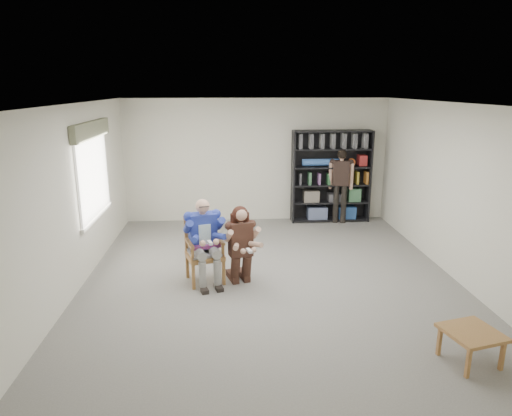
{
  "coord_description": "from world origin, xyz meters",
  "views": [
    {
      "loc": [
        -0.69,
        -6.85,
        3.05
      ],
      "look_at": [
        -0.2,
        0.6,
        1.05
      ],
      "focal_mm": 32.0,
      "sensor_mm": 36.0,
      "label": 1
    }
  ],
  "objects_px": {
    "seated_man": "(204,241)",
    "bookshelf": "(331,176)",
    "standing_man": "(341,187)",
    "kneeling_woman": "(241,246)",
    "side_table": "(470,347)",
    "armchair": "(205,250)"
  },
  "relations": [
    {
      "from": "kneeling_woman",
      "to": "standing_man",
      "type": "relative_size",
      "value": 0.74
    },
    {
      "from": "kneeling_woman",
      "to": "standing_man",
      "type": "bearing_deg",
      "value": 37.65
    },
    {
      "from": "seated_man",
      "to": "bookshelf",
      "type": "bearing_deg",
      "value": 33.85
    },
    {
      "from": "seated_man",
      "to": "standing_man",
      "type": "bearing_deg",
      "value": 30.42
    },
    {
      "from": "side_table",
      "to": "kneeling_woman",
      "type": "bearing_deg",
      "value": 137.15
    },
    {
      "from": "seated_man",
      "to": "kneeling_woman",
      "type": "xyz_separation_m",
      "value": [
        0.58,
        -0.12,
        -0.06
      ]
    },
    {
      "from": "seated_man",
      "to": "bookshelf",
      "type": "relative_size",
      "value": 0.65
    },
    {
      "from": "armchair",
      "to": "seated_man",
      "type": "relative_size",
      "value": 0.77
    },
    {
      "from": "kneeling_woman",
      "to": "side_table",
      "type": "xyz_separation_m",
      "value": [
        2.51,
        -2.33,
        -0.43
      ]
    },
    {
      "from": "kneeling_woman",
      "to": "bookshelf",
      "type": "xyz_separation_m",
      "value": [
        2.18,
        3.4,
        0.42
      ]
    },
    {
      "from": "standing_man",
      "to": "side_table",
      "type": "bearing_deg",
      "value": -73.78
    },
    {
      "from": "side_table",
      "to": "seated_man",
      "type": "bearing_deg",
      "value": 141.61
    },
    {
      "from": "bookshelf",
      "to": "standing_man",
      "type": "height_order",
      "value": "bookshelf"
    },
    {
      "from": "standing_man",
      "to": "side_table",
      "type": "xyz_separation_m",
      "value": [
        0.14,
        -5.55,
        -0.65
      ]
    },
    {
      "from": "kneeling_woman",
      "to": "side_table",
      "type": "height_order",
      "value": "kneeling_woman"
    },
    {
      "from": "bookshelf",
      "to": "side_table",
      "type": "xyz_separation_m",
      "value": [
        0.33,
        -5.73,
        -0.85
      ]
    },
    {
      "from": "seated_man",
      "to": "side_table",
      "type": "xyz_separation_m",
      "value": [
        3.09,
        -2.45,
        -0.49
      ]
    },
    {
      "from": "seated_man",
      "to": "side_table",
      "type": "height_order",
      "value": "seated_man"
    },
    {
      "from": "armchair",
      "to": "standing_man",
      "type": "height_order",
      "value": "standing_man"
    },
    {
      "from": "kneeling_woman",
      "to": "standing_man",
      "type": "height_order",
      "value": "standing_man"
    },
    {
      "from": "seated_man",
      "to": "standing_man",
      "type": "height_order",
      "value": "standing_man"
    },
    {
      "from": "armchair",
      "to": "bookshelf",
      "type": "distance_m",
      "value": 4.32
    }
  ]
}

